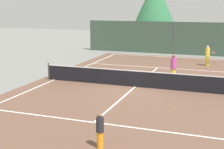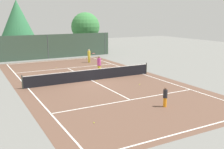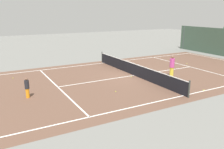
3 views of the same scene
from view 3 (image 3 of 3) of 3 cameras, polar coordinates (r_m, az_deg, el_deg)
The scene contains 12 objects.
ground_plane at distance 19.41m, azimuth 5.39°, elevation -0.22°, with size 80.00×80.00×0.00m, color slate.
court_surface at distance 19.41m, azimuth 5.39°, elevation -0.22°, with size 13.00×25.00×0.01m.
tennis_net at distance 19.28m, azimuth 5.43°, elevation 1.24°, with size 11.90×0.10×1.10m.
player_1 at distance 19.21m, azimuth 14.36°, elevation 1.94°, with size 0.37×0.37×1.74m.
player_2 at distance 15.09m, azimuth -19.93°, elevation -3.01°, with size 0.27×0.27×1.27m.
ball_crate at distance 20.18m, azimuth 8.64°, elevation 0.80°, with size 0.38×0.37×0.43m.
tennis_ball_0 at distance 20.04m, azimuth -22.92°, elevation -0.79°, with size 0.07×0.07×0.07m, color #CCE533.
tennis_ball_1 at distance 16.79m, azimuth 21.40°, elevation -3.56°, with size 0.07×0.07×0.07m, color #CCE533.
tennis_ball_2 at distance 18.92m, azimuth 4.74°, elevation -0.51°, with size 0.07×0.07×0.07m, color #CCE533.
tennis_ball_3 at distance 24.71m, azimuth 17.73°, elevation 2.52°, with size 0.07×0.07×0.07m, color #CCE533.
tennis_ball_4 at distance 15.40m, azimuth 0.89°, elevation -4.13°, with size 0.07×0.07×0.07m, color #CCE533.
tennis_ball_5 at distance 21.49m, azimuth 4.83°, elevation 1.39°, with size 0.07×0.07×0.07m, color #CCE533.
Camera 3 is at (15.45, -10.59, 5.09)m, focal length 37.64 mm.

